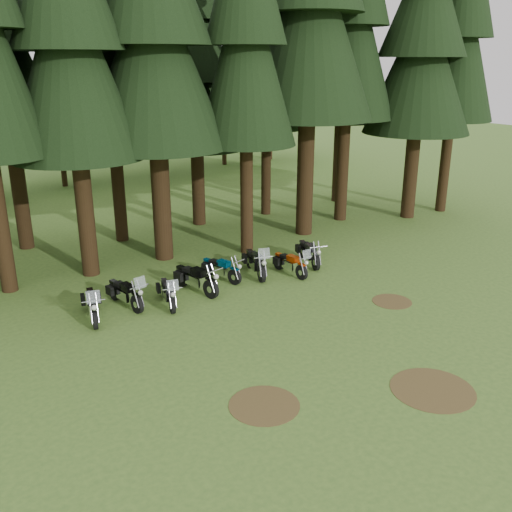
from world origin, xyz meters
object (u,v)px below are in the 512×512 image
Objects in this scene: motorcycle_0 at (92,306)px; motorcycle_7 at (309,253)px; motorcycle_1 at (125,294)px; motorcycle_3 at (196,280)px; motorcycle_2 at (168,294)px; motorcycle_4 at (221,270)px; motorcycle_6 at (290,264)px; motorcycle_5 at (256,263)px.

motorcycle_7 is at bearing 15.24° from motorcycle_0.
motorcycle_1 is 2.64m from motorcycle_3.
motorcycle_3 is 5.39m from motorcycle_7.
motorcycle_2 is 2.92m from motorcycle_4.
motorcycle_6 is at bearing -19.72° from motorcycle_3.
motorcycle_5 reaches higher than motorcycle_3.
motorcycle_0 is at bearing 171.74° from motorcycle_4.
motorcycle_7 is (9.31, -0.08, -0.01)m from motorcycle_0.
motorcycle_2 is 4.22m from motorcycle_5.
motorcycle_4 is 0.89× the size of motorcycle_5.
motorcycle_1 is at bearing -163.13° from motorcycle_5.
motorcycle_5 is at bearing 24.72° from motorcycle_2.
motorcycle_7 is (4.00, -0.59, 0.03)m from motorcycle_4.
motorcycle_4 is at bearing -4.21° from motorcycle_1.
motorcycle_5 is at bearing -8.18° from motorcycle_3.
motorcycle_0 is 3.92m from motorcycle_3.
motorcycle_1 is at bearing 29.71° from motorcycle_0.
motorcycle_0 is 6.73m from motorcycle_5.
motorcycle_2 is at bearing -153.21° from motorcycle_5.
motorcycle_0 reaches higher than motorcycle_6.
motorcycle_1 is at bearing 165.14° from motorcycle_2.
motorcycle_4 is 0.99× the size of motorcycle_6.
motorcycle_1 reaches higher than motorcycle_6.
motorcycle_7 reaches higher than motorcycle_4.
motorcycle_3 is 1.09× the size of motorcycle_7.
motorcycle_7 is (8.02, -0.40, -0.00)m from motorcycle_1.
motorcycle_0 reaches higher than motorcycle_7.
motorcycle_7 is at bearing 19.25° from motorcycle_6.
motorcycle_7 is (6.76, 0.36, 0.03)m from motorcycle_2.
motorcycle_2 is at bearing 177.61° from motorcycle_6.
motorcycle_5 is (5.44, -0.17, 0.03)m from motorcycle_1.
motorcycle_7 is at bearing 13.46° from motorcycle_5.
motorcycle_7 is (1.42, 0.52, 0.03)m from motorcycle_6.
motorcycle_2 is 1.00× the size of motorcycle_6.
motorcycle_5 is (4.18, 0.60, 0.06)m from motorcycle_2.
motorcycle_4 is (5.32, 0.51, -0.05)m from motorcycle_0.
motorcycle_5 reaches higher than motorcycle_4.
motorcycle_2 is 0.88× the size of motorcycle_3.
motorcycle_3 is at bearing -174.60° from motorcycle_4.
motorcycle_6 is at bearing 11.39° from motorcycle_0.
motorcycle_1 is 1.09× the size of motorcycle_4.
motorcycle_2 reaches higher than motorcycle_7.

